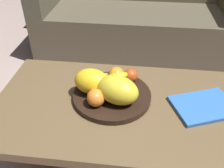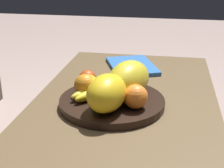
% 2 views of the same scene
% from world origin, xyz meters
% --- Properties ---
extents(coffee_table, '(1.09, 0.61, 0.45)m').
position_xyz_m(coffee_table, '(0.00, 0.00, 0.40)').
color(coffee_table, brown).
rests_on(coffee_table, ground_plane).
extents(fruit_bowl, '(0.34, 0.34, 0.03)m').
position_xyz_m(fruit_bowl, '(-0.04, 0.04, 0.46)').
color(fruit_bowl, black).
rests_on(fruit_bowl, coffee_table).
extents(melon_large_front, '(0.21, 0.17, 0.12)m').
position_xyz_m(melon_large_front, '(-0.01, -0.01, 0.53)').
color(melon_large_front, yellow).
rests_on(melon_large_front, fruit_bowl).
extents(melon_smaller_beside, '(0.17, 0.14, 0.11)m').
position_xyz_m(melon_smaller_beside, '(-0.13, 0.04, 0.53)').
color(melon_smaller_beside, yellow).
rests_on(melon_smaller_beside, fruit_bowl).
extents(orange_front, '(0.07, 0.07, 0.07)m').
position_xyz_m(orange_front, '(-0.03, 0.13, 0.51)').
color(orange_front, orange).
rests_on(orange_front, fruit_bowl).
extents(orange_right, '(0.07, 0.07, 0.07)m').
position_xyz_m(orange_right, '(-0.10, -0.05, 0.51)').
color(orange_right, orange).
rests_on(orange_right, fruit_bowl).
extents(apple_front, '(0.06, 0.06, 0.06)m').
position_xyz_m(apple_front, '(0.03, 0.13, 0.51)').
color(apple_front, '#BB441A').
rests_on(apple_front, fruit_bowl).
extents(banana_bunch, '(0.16, 0.13, 0.06)m').
position_xyz_m(banana_bunch, '(-0.04, 0.10, 0.50)').
color(banana_bunch, gold).
rests_on(banana_bunch, fruit_bowl).
extents(magazine, '(0.30, 0.26, 0.02)m').
position_xyz_m(magazine, '(0.35, 0.02, 0.46)').
color(magazine, '#326BBB').
rests_on(magazine, coffee_table).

